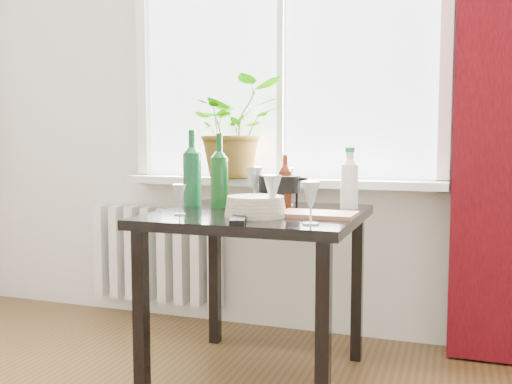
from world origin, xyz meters
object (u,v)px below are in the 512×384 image
(wine_bottle_left, at_px, (192,167))
(wine_bottle_right, at_px, (219,170))
(wineglass_far_right, at_px, (311,202))
(wineglass_front_left, at_px, (180,199))
(wineglass_back_left, at_px, (255,186))
(wineglass_front_right, at_px, (272,196))
(table, at_px, (259,233))
(potted_plant, at_px, (234,128))
(plate_stack, at_px, (255,207))
(cutting_board, at_px, (318,214))
(cleaning_bottle, at_px, (350,178))
(wineglass_back_center, at_px, (286,186))
(fondue_pot, at_px, (280,192))
(bottle_amber, at_px, (285,181))
(tv_remote, at_px, (238,220))
(radiator, at_px, (157,254))

(wine_bottle_left, relative_size, wine_bottle_right, 1.06)
(wineglass_far_right, xyz_separation_m, wineglass_front_left, (-0.57, 0.09, -0.02))
(wine_bottle_right, xyz_separation_m, wineglass_back_left, (0.13, 0.10, -0.08))
(wineglass_front_right, distance_m, wineglass_back_left, 0.42)
(table, xyz_separation_m, wine_bottle_right, (-0.22, 0.09, 0.26))
(potted_plant, bearing_deg, plate_stack, -62.29)
(wineglass_far_right, bearing_deg, wine_bottle_left, 148.23)
(wineglass_front_right, bearing_deg, cutting_board, 39.05)
(wine_bottle_left, bearing_deg, cleaning_bottle, 10.55)
(potted_plant, xyz_separation_m, cutting_board, (0.60, -0.61, -0.36))
(plate_stack, bearing_deg, wineglass_back_center, 89.86)
(wineglass_back_center, bearing_deg, table, -98.02)
(fondue_pot, height_order, cutting_board, fondue_pot)
(bottle_amber, distance_m, tv_remote, 0.53)
(plate_stack, distance_m, cutting_board, 0.25)
(wineglass_far_right, distance_m, plate_stack, 0.30)
(wineglass_front_right, bearing_deg, wine_bottle_right, 140.98)
(wineglass_front_right, bearing_deg, wine_bottle_left, 147.87)
(tv_remote, bearing_deg, cutting_board, 30.55)
(cleaning_bottle, bearing_deg, wineglass_back_left, -170.68)
(table, bearing_deg, wineglass_front_right, -57.36)
(wine_bottle_left, distance_m, plate_stack, 0.51)
(cutting_board, bearing_deg, plate_stack, -158.55)
(cutting_board, bearing_deg, radiator, 148.26)
(wine_bottle_left, xyz_separation_m, plate_stack, (0.41, -0.28, -0.14))
(potted_plant, height_order, wineglass_far_right, potted_plant)
(wine_bottle_left, bearing_deg, table, -18.23)
(bottle_amber, bearing_deg, table, -107.60)
(wineglass_front_right, relative_size, cutting_board, 0.57)
(wineglass_front_right, distance_m, plate_stack, 0.10)
(bottle_amber, xyz_separation_m, wineglass_front_right, (0.06, -0.38, -0.03))
(bottle_amber, height_order, wineglass_back_center, bottle_amber)
(wine_bottle_right, relative_size, wineglass_front_left, 2.68)
(table, distance_m, wineglass_back_center, 0.33)
(wine_bottle_left, bearing_deg, plate_stack, -34.02)
(bottle_amber, relative_size, fondue_pot, 1.12)
(wine_bottle_left, xyz_separation_m, wine_bottle_right, (0.15, -0.03, -0.01))
(wineglass_front_left, height_order, cutting_board, wineglass_front_left)
(wineglass_back_left, bearing_deg, wine_bottle_right, -144.32)
(wineglass_back_center, xyz_separation_m, plate_stack, (-0.00, -0.43, -0.05))
(wine_bottle_left, height_order, tv_remote, wine_bottle_left)
(wineglass_front_right, height_order, cutting_board, wineglass_front_right)
(bottle_amber, xyz_separation_m, wineglass_back_left, (-0.15, -0.00, -0.03))
(cleaning_bottle, bearing_deg, tv_remote, -118.10)
(bottle_amber, distance_m, wineglass_front_left, 0.52)
(wineglass_back_left, bearing_deg, table, -65.29)
(wineglass_back_left, distance_m, wineglass_front_left, 0.43)
(tv_remote, bearing_deg, wineglass_far_right, -10.08)
(plate_stack, height_order, tv_remote, plate_stack)
(radiator, distance_m, potted_plant, 0.90)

